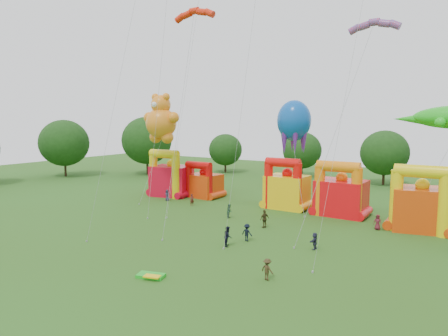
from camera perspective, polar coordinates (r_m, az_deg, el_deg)
The scene contains 22 objects.
ground at distance 30.95m, azimuth -15.22°, elevation -15.03°, with size 160.00×160.00×0.00m, color #2F5217.
tree_ring at distance 30.48m, azimuth -16.23°, elevation -3.16°, with size 121.82×123.90×12.07m.
bouncy_castle_0 at distance 60.71m, azimuth -7.68°, elevation -1.45°, with size 6.40×5.57×7.07m.
bouncy_castle_1 at distance 59.25m, azimuth -3.01°, elevation -2.19°, with size 5.09×4.28×5.40m.
bouncy_castle_2 at distance 52.32m, azimuth 8.87°, elevation -2.98°, with size 5.10×4.10×6.65m.
bouncy_castle_3 at distance 49.91m, azimuth 16.31°, elevation -3.66°, with size 5.68×4.59×6.67m.
bouncy_castle_4 at distance 46.13m, azimuth 26.30°, elevation -4.82°, with size 6.51×5.66×6.98m.
teddy_bear_kite at distance 55.65m, azimuth -9.39°, elevation 4.70°, with size 5.93×5.65×15.13m.
gecko_kite at distance 46.53m, azimuth 28.45°, elevation 0.68°, with size 12.14×6.82×13.08m.
octopus_kite at distance 50.26m, azimuth 10.26°, elevation 2.68°, with size 5.17×5.53×13.98m.
parafoil_kites at distance 39.50m, azimuth 6.70°, elevation 6.60°, with size 27.95×13.60×28.63m.
diamond_kites at distance 38.95m, azimuth -1.10°, elevation 13.28°, with size 23.25×17.67×39.60m.
folded_kite_bundle at distance 30.57m, azimuth -10.38°, elevation -14.91°, with size 2.20×1.53×0.31m.
spectator_0 at distance 57.30m, azimuth -8.11°, elevation -3.86°, with size 0.78×0.51×1.59m, color #26283F.
spectator_1 at distance 53.63m, azimuth -4.59°, elevation -4.56°, with size 0.58×0.38×1.58m, color #531D17.
spectator_2 at distance 46.98m, azimuth 0.80°, elevation -6.15°, with size 0.80×0.62×1.64m, color #183D29.
spectator_3 at distance 38.26m, azimuth 3.31°, elevation -9.19°, with size 1.08×0.62×1.67m, color black.
spectator_4 at distance 42.95m, azimuth 5.81°, elevation -7.24°, with size 1.13×0.47×1.93m, color #393217.
spectator_5 at distance 36.76m, azimuth 12.82°, elevation -10.14°, with size 1.42×0.45×1.54m, color #2B2B48.
spectator_6 at distance 44.93m, azimuth 21.09°, elevation -7.23°, with size 0.80×0.52×1.63m, color maroon.
spectator_8 at distance 36.77m, azimuth 0.56°, elevation -9.72°, with size 0.89×0.69×1.83m, color black.
spectator_9 at distance 29.61m, azimuth 6.21°, elevation -14.20°, with size 1.03×0.59×1.59m, color #372B16.
Camera 1 is at (21.47, -19.14, 11.45)m, focal length 32.00 mm.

